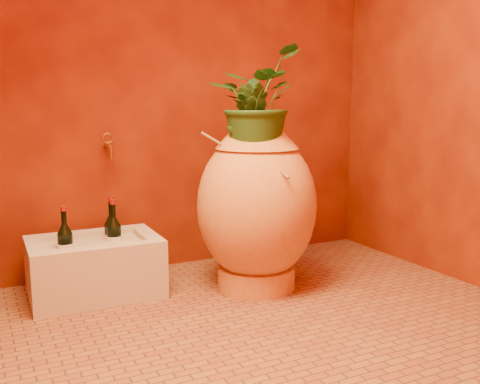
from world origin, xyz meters
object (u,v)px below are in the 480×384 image
wine_bottle_a (114,239)px  wine_bottle_b (65,246)px  wall_tap (108,145)px  stone_basin (95,268)px  amphora (257,205)px  wine_bottle_c (112,237)px

wine_bottle_a → wine_bottle_b: 0.26m
wine_bottle_a → wall_tap: size_ratio=2.21×
stone_basin → wall_tap: (0.15, 0.25, 0.62)m
amphora → wine_bottle_a: (-0.70, 0.30, -0.17)m
stone_basin → wall_tap: bearing=58.4°
amphora → wine_bottle_b: (-0.95, 0.26, -0.17)m
stone_basin → wine_bottle_b: size_ratio=2.07×
stone_basin → wine_bottle_b: bearing=-175.0°
wine_bottle_b → wall_tap: bearing=41.6°
amphora → wall_tap: amphora is taller
wine_bottle_a → wine_bottle_b: bearing=-172.4°
amphora → wall_tap: (-0.65, 0.53, 0.31)m
amphora → wall_tap: bearing=141.2°
amphora → wine_bottle_a: amphora is taller
amphora → wine_bottle_a: 0.78m
amphora → wine_bottle_b: size_ratio=2.85×
wine_bottle_b → wall_tap: size_ratio=2.17×
wine_bottle_b → wine_bottle_c: bearing=13.4°
wine_bottle_a → wine_bottle_c: (-0.00, 0.03, 0.00)m
wine_bottle_b → wine_bottle_c: wine_bottle_c is taller
wine_bottle_b → wall_tap: 0.62m
wine_bottle_b → wall_tap: wall_tap is taller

